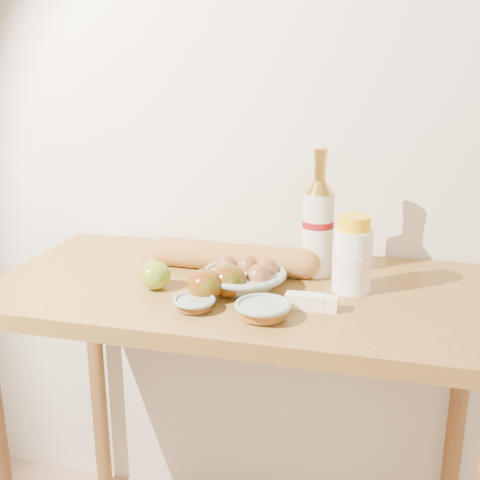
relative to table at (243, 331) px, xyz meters
name	(u,v)px	position (x,y,z in m)	size (l,w,h in m)	color
back_wall	(273,104)	(0.00, 0.33, 0.52)	(3.50, 0.02, 2.60)	silver
table	(243,331)	(0.00, 0.00, 0.00)	(1.20, 0.60, 0.90)	#A67935
bourbon_bottle	(318,225)	(0.16, 0.12, 0.25)	(0.09, 0.09, 0.32)	beige
cream_bottle	(352,256)	(0.25, 0.03, 0.21)	(0.09, 0.09, 0.18)	white
egg_bowl	(244,277)	(0.01, -0.03, 0.15)	(0.21, 0.21, 0.07)	#8F9C96
baguette	(234,257)	(-0.05, 0.08, 0.16)	(0.44, 0.08, 0.07)	#C2823B
apple_yellowgreen	(155,275)	(-0.19, -0.08, 0.16)	(0.09, 0.09, 0.07)	#A19D20
apple_redgreen_front	(205,285)	(-0.06, -0.12, 0.16)	(0.09, 0.09, 0.07)	#8B0907
apple_redgreen_right	(228,281)	(-0.01, -0.08, 0.16)	(0.09, 0.09, 0.08)	maroon
sugar_bowl	(194,304)	(-0.06, -0.17, 0.14)	(0.10, 0.10, 0.03)	gray
syrup_bowl	(263,310)	(0.09, -0.18, 0.14)	(0.13, 0.13, 0.03)	gray
butter_stick	(311,302)	(0.18, -0.10, 0.14)	(0.11, 0.03, 0.03)	#FEF2C4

